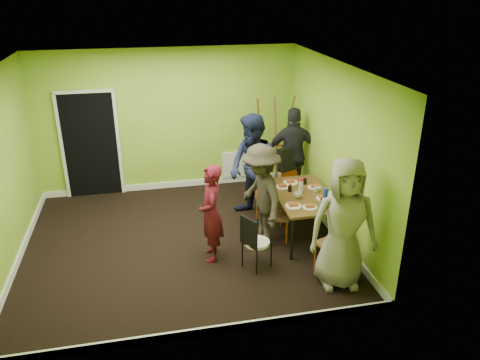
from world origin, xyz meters
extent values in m
plane|color=black|center=(0.00, 0.00, 0.00)|extent=(5.00, 5.00, 0.00)
cube|color=#8DAD2C|center=(0.00, 2.25, 1.40)|extent=(5.00, 0.04, 2.80)
cube|color=#8DAD2C|center=(0.00, -2.25, 1.40)|extent=(5.00, 0.04, 2.80)
cube|color=#8DAD2C|center=(-2.50, 0.00, 1.40)|extent=(0.04, 4.50, 2.80)
cube|color=#8DAD2C|center=(2.50, 0.00, 1.40)|extent=(0.04, 4.50, 2.80)
cube|color=white|center=(0.00, 0.00, 2.80)|extent=(5.00, 4.50, 0.04)
cube|color=black|center=(-1.50, 2.22, 1.02)|extent=(1.00, 0.05, 2.04)
cube|color=white|center=(1.30, 2.22, 0.40)|extent=(0.50, 0.04, 0.55)
cylinder|color=black|center=(1.56, -0.86, 0.35)|extent=(0.04, 0.04, 0.71)
cylinder|color=black|center=(2.34, -0.86, 0.35)|extent=(0.04, 0.04, 0.71)
cylinder|color=black|center=(1.56, 0.52, 0.35)|extent=(0.04, 0.04, 0.71)
cylinder|color=black|center=(2.34, 0.52, 0.35)|extent=(0.04, 0.04, 0.71)
cube|color=brown|center=(1.95, -0.17, 0.73)|extent=(0.90, 1.50, 0.04)
cylinder|color=#C55412|center=(1.36, 0.51, 0.22)|extent=(0.03, 0.03, 0.44)
cylinder|color=#C55412|center=(1.37, 0.18, 0.22)|extent=(0.03, 0.03, 0.44)
cylinder|color=#C55412|center=(1.69, 0.53, 0.22)|extent=(0.03, 0.03, 0.44)
cylinder|color=#C55412|center=(1.71, 0.20, 0.22)|extent=(0.03, 0.03, 0.44)
cube|color=brown|center=(1.53, 0.35, 0.44)|extent=(0.41, 0.41, 0.04)
cube|color=#C55412|center=(1.35, 0.35, 0.71)|extent=(0.05, 0.38, 0.49)
cylinder|color=#C55412|center=(1.40, -0.01, 0.21)|extent=(0.02, 0.02, 0.43)
cylinder|color=#C55412|center=(1.31, -0.32, 0.21)|extent=(0.02, 0.02, 0.43)
cylinder|color=#C55412|center=(1.71, -0.11, 0.21)|extent=(0.02, 0.02, 0.43)
cylinder|color=#C55412|center=(1.62, -0.42, 0.21)|extent=(0.02, 0.02, 0.43)
cube|color=brown|center=(1.51, -0.22, 0.43)|extent=(0.47, 0.47, 0.04)
cube|color=#C55412|center=(1.34, -0.16, 0.68)|extent=(0.13, 0.35, 0.47)
cylinder|color=#C55412|center=(2.30, 1.12, 0.24)|extent=(0.03, 0.03, 0.48)
cylinder|color=#C55412|center=(1.96, 0.98, 0.24)|extent=(0.03, 0.03, 0.48)
cylinder|color=#C55412|center=(2.44, 0.78, 0.24)|extent=(0.03, 0.03, 0.48)
cylinder|color=#C55412|center=(2.10, 0.64, 0.24)|extent=(0.03, 0.03, 0.48)
cube|color=brown|center=(2.20, 0.88, 0.48)|extent=(0.56, 0.56, 0.04)
cube|color=#C55412|center=(2.12, 1.07, 0.77)|extent=(0.39, 0.19, 0.54)
cylinder|color=#C55412|center=(1.93, -1.47, 0.22)|extent=(0.03, 0.03, 0.44)
cylinder|color=#C55412|center=(2.25, -1.36, 0.22)|extent=(0.03, 0.03, 0.44)
cylinder|color=#C55412|center=(1.82, -1.16, 0.22)|extent=(0.03, 0.03, 0.44)
cylinder|color=#C55412|center=(2.13, -1.05, 0.22)|extent=(0.03, 0.03, 0.44)
cube|color=brown|center=(2.03, -1.26, 0.44)|extent=(0.50, 0.50, 0.04)
cube|color=#C55412|center=(2.10, -1.44, 0.70)|extent=(0.36, 0.15, 0.49)
cylinder|color=black|center=(0.79, -0.88, 0.20)|extent=(0.02, 0.02, 0.40)
cylinder|color=black|center=(0.95, -1.14, 0.20)|extent=(0.02, 0.02, 0.40)
cylinder|color=black|center=(1.05, -0.72, 0.20)|extent=(0.02, 0.02, 0.40)
cylinder|color=black|center=(1.21, -0.98, 0.20)|extent=(0.02, 0.02, 0.40)
cylinder|color=white|center=(1.00, -0.93, 0.41)|extent=(0.37, 0.37, 0.04)
cube|color=black|center=(0.85, -1.02, 0.64)|extent=(0.19, 0.30, 0.44)
cylinder|color=brown|center=(1.74, 1.86, 0.95)|extent=(0.28, 0.45, 1.92)
cylinder|color=brown|center=(2.24, 1.86, 0.95)|extent=(0.28, 0.45, 1.92)
cylinder|color=brown|center=(1.99, 1.58, 0.95)|extent=(0.04, 0.44, 1.87)
cube|color=brown|center=(1.99, 1.81, 0.90)|extent=(0.52, 0.04, 0.04)
cylinder|color=white|center=(1.70, 0.16, 0.76)|extent=(0.23, 0.23, 0.01)
cylinder|color=white|center=(1.66, -0.56, 0.76)|extent=(0.25, 0.25, 0.01)
cylinder|color=white|center=(1.89, 0.31, 0.76)|extent=(0.25, 0.25, 0.01)
cylinder|color=white|center=(1.89, -0.66, 0.76)|extent=(0.22, 0.22, 0.01)
cylinder|color=white|center=(2.22, 0.04, 0.76)|extent=(0.22, 0.22, 0.01)
cylinder|color=white|center=(2.20, -0.41, 0.76)|extent=(0.22, 0.22, 0.01)
cylinder|color=white|center=(1.93, -0.09, 0.85)|extent=(0.07, 0.07, 0.20)
cylinder|color=#1734B1|center=(2.19, -0.49, 0.86)|extent=(0.08, 0.08, 0.22)
cylinder|color=#C55412|center=(1.81, 0.08, 0.79)|extent=(0.04, 0.04, 0.08)
cylinder|color=black|center=(1.77, -0.03, 0.80)|extent=(0.06, 0.06, 0.09)
cylinder|color=black|center=(2.11, 0.21, 0.80)|extent=(0.07, 0.07, 0.09)
cylinder|color=black|center=(2.10, -0.62, 0.80)|extent=(0.07, 0.07, 0.10)
imported|color=white|center=(1.82, -0.28, 0.80)|extent=(0.13, 0.13, 0.10)
imported|color=white|center=(2.19, -0.13, 0.79)|extent=(0.09, 0.09, 0.08)
imported|color=#520E1A|center=(0.39, -0.55, 0.75)|extent=(0.41, 0.58, 1.51)
imported|color=#161C37|center=(1.29, 0.56, 0.95)|extent=(1.04, 1.14, 1.90)
imported|color=#2E291F|center=(1.22, -0.27, 0.83)|extent=(0.80, 1.17, 1.67)
imported|color=black|center=(2.23, 1.23, 0.90)|extent=(1.13, 0.67, 1.80)
imported|color=gray|center=(2.03, -1.56, 0.93)|extent=(0.99, 0.72, 1.86)
camera|label=1|loc=(-0.47, -6.64, 3.93)|focal=35.00mm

